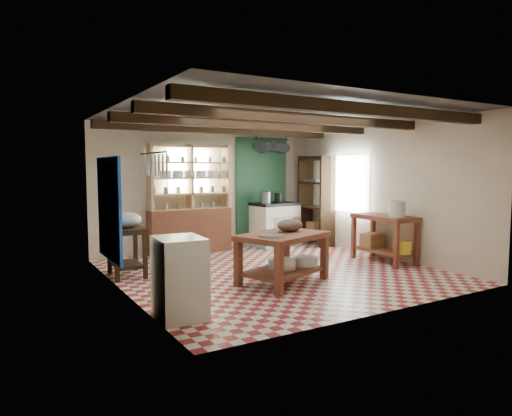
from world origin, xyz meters
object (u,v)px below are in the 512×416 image
right_counter (384,239)px  prep_table (127,252)px  cat (290,225)px  stove (275,224)px  white_cabinet (180,278)px  work_table (283,258)px

right_counter → prep_table: bearing=165.2°
right_counter → cat: bearing=-173.2°
stove → white_cabinet: (-3.62, -3.57, -0.01)m
right_counter → cat: 2.30m
prep_table → white_cabinet: white_cabinet is taller
right_counter → white_cabinet: bearing=-164.5°
work_table → cat: size_ratio=3.09×
prep_table → cat: size_ratio=1.83×
work_table → white_cabinet: size_ratio=1.41×
stove → work_table: bearing=-125.9°
stove → cat: 3.10m
cat → right_counter: bearing=-24.6°
right_counter → cat: (-2.25, -0.20, 0.41)m
stove → right_counter: (0.78, -2.50, -0.05)m
prep_table → cat: (2.13, -1.50, 0.45)m
work_table → cat: cat is taller
right_counter → stove: bearing=109.0°
prep_table → right_counter: size_ratio=0.65×
work_table → prep_table: prep_table is taller
work_table → right_counter: right_counter is taller
work_table → prep_table: (-1.91, 1.63, 0.02)m
prep_table → work_table: bearing=-37.2°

